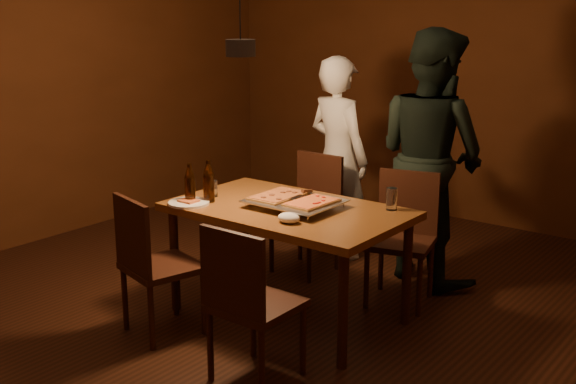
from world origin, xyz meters
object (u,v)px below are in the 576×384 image
Objects in this scene: chair_near_right at (246,291)px; plate_slice at (189,203)px; chair_near_left at (149,254)px; beer_bottle_a at (190,183)px; pendant_lamp at (241,46)px; chair_far_left at (311,201)px; chair_far_right at (404,225)px; pizza_tray at (295,204)px; beer_bottle_b at (209,181)px; diner_white at (338,158)px; dining_table at (288,218)px; diner_dark at (431,157)px.

plate_slice is (-0.92, 0.50, 0.22)m from chair_near_right.
chair_near_left is 0.56m from beer_bottle_a.
pendant_lamp is at bearing 21.31° from plate_slice.
beer_bottle_a reaches higher than chair_far_left.
pizza_tray is (-0.41, -0.71, 0.24)m from chair_far_right.
beer_bottle_b is 0.92m from pendant_lamp.
pendant_lamp is (-0.57, 0.63, 1.22)m from chair_near_right.
diner_white is at bearing 110.94° from chair_near_right.
chair_near_right is 1.49m from pendant_lamp.
plate_slice reaches higher than dining_table.
chair_near_left is at bearing -129.25° from pizza_tray.
plate_slice is at bearing 77.97° from diner_dark.
chair_near_left is at bearing -118.08° from pendant_lamp.
dining_table is 3.09× the size of chair_far_left.
plate_slice is 1.07m from pendant_lamp.
beer_bottle_a is (-0.08, 0.44, 0.34)m from chair_near_left.
diner_dark reaches higher than plate_slice.
diner_dark is (0.79, 0.39, 0.39)m from chair_far_left.
plate_slice is (0.02, -0.03, -0.12)m from beer_bottle_a.
dining_table is 0.65m from plate_slice.
dining_table is 0.94m from chair_far_left.
pizza_tray is 2.06× the size of plate_slice.
chair_far_left is at bearing 116.42° from dining_table.
chair_near_left is 0.32× the size of diner_white.
diner_white is (-0.88, 0.49, 0.27)m from chair_far_right.
chair_far_left is 1.61m from pendant_lamp.
chair_far_right is 1.75m from chair_near_left.
chair_far_right reaches higher than plate_slice.
beer_bottle_b is at bearing -177.01° from pendant_lamp.
chair_far_left is 1.74× the size of beer_bottle_b.
chair_far_right and chair_near_right have the same top height.
chair_near_left is at bearing -81.64° from plate_slice.
diner_dark is (0.02, 2.05, 0.39)m from chair_near_right.
chair_far_left and chair_near_right have the same top height.
beer_bottle_b is (-0.07, -1.04, 0.35)m from chair_far_left.
chair_far_left is 0.44× the size of pendant_lamp.
diner_white is (-0.43, 1.22, 0.13)m from dining_table.
chair_near_left is at bearing 42.72° from chair_far_right.
beer_bottle_b reaches higher than dining_table.
diner_white reaches higher than chair_far_left.
chair_far_right is at bearing 45.47° from beer_bottle_a.
dining_table is 0.87m from chair_far_right.
diner_white reaches higher than plate_slice.
pizza_tray is 2.12× the size of beer_bottle_a.
pendant_lamp reaches higher than pizza_tray.
dining_table is 0.81× the size of diner_dark.
pendant_lamp is (0.23, -1.42, 0.95)m from diner_white.
chair_far_left is 1.10m from beer_bottle_b.
pendant_lamp reaches higher than chair_far_left.
pizza_tray is 0.50× the size of pendant_lamp.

